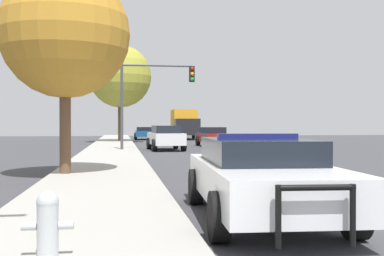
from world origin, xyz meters
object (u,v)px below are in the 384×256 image
at_px(traffic_light, 152,87).
at_px(car_background_distant, 144,133).
at_px(fire_hydrant, 48,222).
at_px(tree_sidewalk_near, 65,34).
at_px(car_background_oncoming, 213,136).
at_px(tree_sidewalk_far, 120,76).
at_px(box_truck, 184,123).
at_px(car_background_midblock, 166,137).
at_px(police_car, 260,175).

height_order(traffic_light, car_background_distant, traffic_light).
distance_m(fire_hydrant, tree_sidewalk_near, 9.65).
xyz_separation_m(car_background_oncoming, car_background_distant, (-3.97, 15.53, -0.03)).
height_order(traffic_light, tree_sidewalk_far, tree_sidewalk_far).
bearing_deg(box_truck, fire_hydrant, 82.14).
distance_m(car_background_midblock, tree_sidewalk_far, 13.15).
height_order(police_car, fire_hydrant, police_car).
height_order(traffic_light, car_background_oncoming, traffic_light).
height_order(car_background_oncoming, car_background_distant, car_background_oncoming).
distance_m(fire_hydrant, car_background_midblock, 23.25).
height_order(fire_hydrant, tree_sidewalk_near, tree_sidewalk_near).
height_order(tree_sidewalk_near, tree_sidewalk_far, tree_sidewalk_far).
bearing_deg(car_background_oncoming, fire_hydrant, 74.27).
distance_m(car_background_midblock, box_truck, 20.56).
relative_size(fire_hydrant, car_background_distant, 0.15).
bearing_deg(fire_hydrant, car_background_distant, 85.82).
relative_size(police_car, car_background_oncoming, 1.16).
relative_size(police_car, fire_hydrant, 7.29).
bearing_deg(car_background_distant, police_car, -89.44).
distance_m(car_background_distant, tree_sidewalk_far, 9.46).
distance_m(traffic_light, car_background_oncoming, 7.55).
bearing_deg(tree_sidewalk_near, tree_sidewalk_far, 86.54).
relative_size(fire_hydrant, car_background_midblock, 0.16).
relative_size(fire_hydrant, tree_sidewalk_near, 0.12).
relative_size(car_background_midblock, box_truck, 0.63).
relative_size(police_car, car_background_distant, 1.11).
distance_m(car_background_midblock, tree_sidewalk_near, 15.08).
distance_m(fire_hydrant, box_truck, 43.79).
height_order(car_background_midblock, tree_sidewalk_near, tree_sidewalk_near).
xyz_separation_m(police_car, box_truck, (4.19, 40.81, 0.90)).
height_order(police_car, traffic_light, traffic_light).
xyz_separation_m(traffic_light, car_background_oncoming, (4.52, 5.30, -2.91)).
relative_size(car_background_oncoming, car_background_distant, 0.96).
distance_m(police_car, box_truck, 41.04).
height_order(traffic_light, tree_sidewalk_near, tree_sidewalk_near).
xyz_separation_m(police_car, traffic_light, (-0.46, 19.59, 2.91)).
xyz_separation_m(police_car, tree_sidewalk_near, (-3.84, 6.55, 3.42)).
height_order(fire_hydrant, car_background_midblock, car_background_midblock).
bearing_deg(tree_sidewalk_far, police_car, -86.04).
bearing_deg(tree_sidewalk_far, car_background_midblock, -77.54).
relative_size(car_background_midblock, tree_sidewalk_far, 0.55).
relative_size(car_background_oncoming, tree_sidewalk_far, 0.56).
height_order(car_background_midblock, tree_sidewalk_far, tree_sidewalk_far).
height_order(police_car, tree_sidewalk_near, tree_sidewalk_near).
xyz_separation_m(police_car, fire_hydrant, (-3.04, -2.37, -0.21)).
height_order(car_background_midblock, box_truck, box_truck).
xyz_separation_m(fire_hydrant, car_background_oncoming, (7.10, 27.25, 0.21)).
height_order(police_car, box_truck, box_truck).
distance_m(fire_hydrant, traffic_light, 22.32).
xyz_separation_m(police_car, car_background_midblock, (0.39, 20.62, 0.06)).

